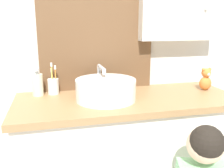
% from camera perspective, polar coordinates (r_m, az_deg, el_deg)
% --- Properties ---
extents(wall_back, '(3.20, 0.18, 2.50)m').
position_cam_1_polar(wall_back, '(1.66, 1.88, 12.45)').
color(wall_back, silver).
rests_on(wall_back, ground_plane).
extents(vanity_counter, '(1.28, 0.52, 0.90)m').
position_cam_1_polar(vanity_counter, '(1.63, 3.53, -18.31)').
color(vanity_counter, silver).
rests_on(vanity_counter, ground_plane).
extents(sink_basin, '(0.33, 0.39, 0.17)m').
position_cam_1_polar(sink_basin, '(1.39, -1.43, -1.14)').
color(sink_basin, white).
rests_on(sink_basin, vanity_counter).
extents(toothbrush_holder, '(0.07, 0.07, 0.19)m').
position_cam_1_polar(toothbrush_holder, '(1.54, -13.27, -0.34)').
color(toothbrush_holder, silver).
rests_on(toothbrush_holder, vanity_counter).
extents(soap_dispenser, '(0.06, 0.06, 0.17)m').
position_cam_1_polar(soap_dispenser, '(1.53, -16.63, -0.09)').
color(soap_dispenser, beige).
rests_on(soap_dispenser, vanity_counter).
extents(teddy_bear, '(0.08, 0.07, 0.14)m').
position_cam_1_polar(teddy_bear, '(1.70, 20.63, 0.97)').
color(teddy_bear, orange).
rests_on(teddy_bear, vanity_counter).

